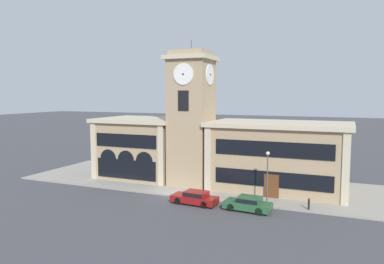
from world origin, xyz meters
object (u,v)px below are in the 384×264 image
at_px(parked_car_near, 195,197).
at_px(bollard, 309,204).
at_px(parked_car_mid, 248,203).
at_px(street_lamp, 268,169).

bearing_deg(parked_car_near, bollard, -165.17).
relative_size(parked_car_mid, street_lamp, 0.86).
bearing_deg(bollard, parked_car_near, -169.11).
xyz_separation_m(street_lamp, bollard, (3.86, -0.23, -2.88)).
relative_size(street_lamp, bollard, 4.79).
bearing_deg(parked_car_near, parked_car_mid, -176.06).
height_order(parked_car_near, bollard, parked_car_near).
relative_size(parked_car_near, street_lamp, 0.90).
bearing_deg(parked_car_mid, bollard, -154.72).
bearing_deg(street_lamp, parked_car_mid, -119.25).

